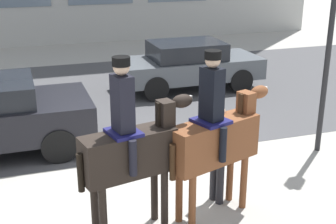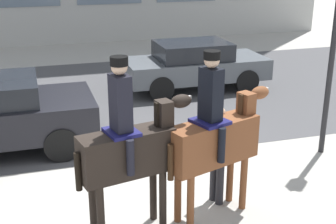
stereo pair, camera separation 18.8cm
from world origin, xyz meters
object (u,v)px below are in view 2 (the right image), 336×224
(pedestrian_bystander, at_px, (218,148))
(street_car_far_lane, at_px, (195,64))
(mounted_horse_lead, at_px, (129,147))
(mounted_horse_companion, at_px, (215,136))

(pedestrian_bystander, bearing_deg, street_car_far_lane, -122.64)
(mounted_horse_lead, height_order, street_car_far_lane, mounted_horse_lead)
(mounted_horse_lead, xyz_separation_m, street_car_far_lane, (3.41, 6.68, -0.60))
(pedestrian_bystander, height_order, street_car_far_lane, pedestrian_bystander)
(mounted_horse_lead, distance_m, pedestrian_bystander, 1.63)
(mounted_horse_companion, relative_size, street_car_far_lane, 0.64)
(mounted_horse_companion, distance_m, pedestrian_bystander, 0.50)
(mounted_horse_companion, xyz_separation_m, pedestrian_bystander, (0.19, 0.32, -0.34))
(mounted_horse_lead, relative_size, pedestrian_bystander, 1.60)
(mounted_horse_lead, xyz_separation_m, mounted_horse_companion, (1.33, 0.11, -0.04))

